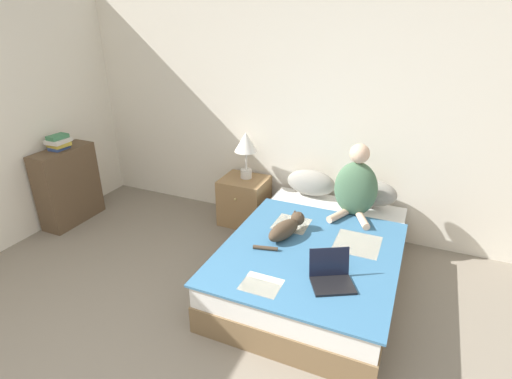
{
  "coord_description": "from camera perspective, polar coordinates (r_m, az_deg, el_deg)",
  "views": [
    {
      "loc": [
        1.42,
        -0.84,
        2.31
      ],
      "look_at": [
        0.08,
        2.23,
        0.8
      ],
      "focal_mm": 28.0,
      "sensor_mm": 36.0,
      "label": 1
    }
  ],
  "objects": [
    {
      "name": "wall_back",
      "position": [
        4.44,
        4.31,
        10.79
      ],
      "size": [
        5.87,
        0.05,
        2.55
      ],
      "color": "silver",
      "rests_on": "ground_plane"
    },
    {
      "name": "bed",
      "position": [
        3.72,
        8.35,
        -10.11
      ],
      "size": [
        1.45,
        2.03,
        0.45
      ],
      "color": "brown",
      "rests_on": "ground_plane"
    },
    {
      "name": "pillow_near",
      "position": [
        4.37,
        7.84,
        0.96
      ],
      "size": [
        0.53,
        0.21,
        0.29
      ],
      "color": "gray",
      "rests_on": "bed"
    },
    {
      "name": "pillow_far",
      "position": [
        4.27,
        16.02,
        -0.41
      ],
      "size": [
        0.53,
        0.21,
        0.29
      ],
      "color": "gray",
      "rests_on": "bed"
    },
    {
      "name": "person_sitting",
      "position": [
        3.96,
        14.08,
        0.42
      ],
      "size": [
        0.41,
        0.41,
        0.73
      ],
      "color": "#476B4C",
      "rests_on": "bed"
    },
    {
      "name": "cat_tabby",
      "position": [
        3.59,
        4.36,
        -5.48
      ],
      "size": [
        0.31,
        0.56,
        0.18
      ],
      "rotation": [
        0.0,
        0.0,
        1.28
      ],
      "color": "#473828",
      "rests_on": "bed"
    },
    {
      "name": "laptop_open",
      "position": [
        3.08,
        10.72,
        -12.15
      ],
      "size": [
        0.4,
        0.39,
        0.24
      ],
      "rotation": [
        0.0,
        0.0,
        0.5
      ],
      "color": "black",
      "rests_on": "bed"
    },
    {
      "name": "nightstand",
      "position": [
        4.66,
        -1.68,
        -1.6
      ],
      "size": [
        0.51,
        0.47,
        0.55
      ],
      "color": "#937047",
      "rests_on": "ground_plane"
    },
    {
      "name": "table_lamp",
      "position": [
        4.45,
        -1.45,
        6.31
      ],
      "size": [
        0.26,
        0.26,
        0.54
      ],
      "color": "beige",
      "rests_on": "nightstand"
    },
    {
      "name": "bookshelf",
      "position": [
        5.11,
        -25.25,
        0.48
      ],
      "size": [
        0.28,
        0.72,
        0.89
      ],
      "color": "brown",
      "rests_on": "ground_plane"
    },
    {
      "name": "book_stack_top",
      "position": [
        4.94,
        -26.39,
        6.08
      ],
      "size": [
        0.2,
        0.24,
        0.16
      ],
      "color": "#334C8E",
      "rests_on": "bookshelf"
    }
  ]
}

